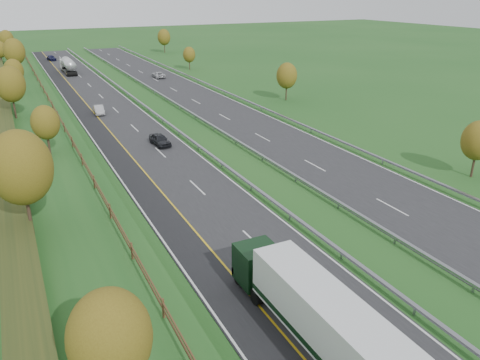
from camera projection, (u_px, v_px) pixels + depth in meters
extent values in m
plane|color=#1D4D1B|center=(189.00, 129.00, 65.51)|extent=(400.00, 400.00, 0.00)
cube|color=black|center=(124.00, 127.00, 66.34)|extent=(10.50, 200.00, 0.04)
cube|color=black|center=(229.00, 115.00, 73.15)|extent=(10.50, 200.00, 0.04)
cube|color=black|center=(97.00, 131.00, 64.79)|extent=(3.00, 200.00, 0.04)
cube|color=silver|center=(87.00, 132.00, 64.25)|extent=(0.15, 200.00, 0.01)
cube|color=gold|center=(108.00, 129.00, 65.40)|extent=(0.15, 200.00, 0.01)
cube|color=silver|center=(158.00, 123.00, 68.42)|extent=(0.15, 200.00, 0.01)
cube|color=silver|center=(199.00, 118.00, 71.06)|extent=(0.15, 200.00, 0.01)
cube|color=silver|center=(257.00, 111.00, 75.23)|extent=(0.15, 200.00, 0.01)
cube|color=silver|center=(355.00, 337.00, 26.21)|extent=(0.15, 4.00, 0.01)
cube|color=silver|center=(255.00, 242.00, 36.17)|extent=(0.15, 4.00, 0.01)
cube|color=silver|center=(392.00, 207.00, 41.95)|extent=(0.15, 4.00, 0.01)
cube|color=silver|center=(197.00, 187.00, 46.12)|extent=(0.15, 4.00, 0.01)
cube|color=silver|center=(315.00, 165.00, 51.90)|extent=(0.15, 4.00, 0.01)
cube|color=silver|center=(160.00, 152.00, 56.07)|extent=(0.15, 4.00, 0.01)
cube|color=silver|center=(262.00, 137.00, 61.85)|extent=(0.15, 4.00, 0.01)
cube|color=silver|center=(135.00, 128.00, 66.02)|extent=(0.15, 4.00, 0.01)
cube|color=silver|center=(225.00, 117.00, 71.80)|extent=(0.15, 4.00, 0.01)
cube|color=silver|center=(116.00, 110.00, 75.97)|extent=(0.15, 4.00, 0.01)
cube|color=silver|center=(196.00, 101.00, 81.75)|extent=(0.15, 4.00, 0.01)
cube|color=silver|center=(101.00, 96.00, 85.92)|extent=(0.15, 4.00, 0.01)
cube|color=silver|center=(173.00, 89.00, 91.70)|extent=(0.15, 4.00, 0.01)
cube|color=silver|center=(89.00, 85.00, 95.87)|extent=(0.15, 4.00, 0.01)
cube|color=silver|center=(155.00, 80.00, 101.65)|extent=(0.15, 4.00, 0.01)
cube|color=silver|center=(80.00, 76.00, 105.82)|extent=(0.15, 4.00, 0.01)
cube|color=silver|center=(141.00, 72.00, 111.60)|extent=(0.15, 4.00, 0.01)
cube|color=silver|center=(72.00, 69.00, 115.77)|extent=(0.15, 4.00, 0.01)
cube|color=silver|center=(128.00, 65.00, 121.55)|extent=(0.15, 4.00, 0.01)
cube|color=silver|center=(66.00, 63.00, 125.72)|extent=(0.15, 4.00, 0.01)
cube|color=silver|center=(118.00, 59.00, 131.50)|extent=(0.15, 4.00, 0.01)
cube|color=silver|center=(60.00, 57.00, 135.68)|extent=(0.15, 4.00, 0.01)
cube|color=silver|center=(109.00, 54.00, 141.46)|extent=(0.15, 4.00, 0.01)
cube|color=silver|center=(55.00, 53.00, 145.63)|extent=(0.15, 4.00, 0.01)
cube|color=silver|center=(101.00, 50.00, 151.41)|extent=(0.15, 4.00, 0.01)
cube|color=#1D4D1B|center=(23.00, 132.00, 60.61)|extent=(12.00, 200.00, 2.00)
cube|color=#253214|center=(4.00, 122.00, 59.20)|extent=(2.20, 180.00, 1.10)
cube|color=#422B19|center=(58.00, 117.00, 61.88)|extent=(0.08, 184.00, 0.10)
cube|color=#422B19|center=(58.00, 114.00, 61.73)|extent=(0.08, 184.00, 0.10)
cube|color=#422B19|center=(163.00, 308.00, 24.55)|extent=(0.12, 0.12, 1.20)
cube|color=#422B19|center=(132.00, 251.00, 29.94)|extent=(0.12, 0.12, 1.20)
cube|color=#422B19|center=(110.00, 211.00, 35.33)|extent=(0.12, 0.12, 1.20)
cube|color=#422B19|center=(94.00, 182.00, 40.72)|extent=(0.12, 0.12, 1.20)
cube|color=#422B19|center=(82.00, 160.00, 46.11)|extent=(0.12, 0.12, 1.20)
cube|color=#422B19|center=(72.00, 142.00, 51.50)|extent=(0.12, 0.12, 1.20)
cube|color=#422B19|center=(64.00, 127.00, 56.89)|extent=(0.12, 0.12, 1.20)
cube|color=#422B19|center=(58.00, 116.00, 62.28)|extent=(0.12, 0.12, 1.20)
cube|color=#422B19|center=(52.00, 106.00, 67.67)|extent=(0.12, 0.12, 1.20)
cube|color=#422B19|center=(48.00, 97.00, 73.06)|extent=(0.12, 0.12, 1.20)
cube|color=#422B19|center=(44.00, 90.00, 78.45)|extent=(0.12, 0.12, 1.20)
cube|color=#422B19|center=(40.00, 83.00, 83.84)|extent=(0.12, 0.12, 1.20)
cube|color=#422B19|center=(37.00, 78.00, 89.23)|extent=(0.12, 0.12, 1.20)
cube|color=#422B19|center=(34.00, 73.00, 94.62)|extent=(0.12, 0.12, 1.20)
cube|color=#422B19|center=(32.00, 68.00, 100.01)|extent=(0.12, 0.12, 1.20)
cube|color=#422B19|center=(30.00, 64.00, 105.40)|extent=(0.12, 0.12, 1.20)
cube|color=#422B19|center=(28.00, 61.00, 110.79)|extent=(0.12, 0.12, 1.20)
cube|color=#422B19|center=(26.00, 57.00, 116.18)|extent=(0.12, 0.12, 1.20)
cube|color=#422B19|center=(24.00, 54.00, 121.57)|extent=(0.12, 0.12, 1.20)
cube|color=#422B19|center=(23.00, 52.00, 126.96)|extent=(0.12, 0.12, 1.20)
cube|color=#422B19|center=(21.00, 49.00, 132.35)|extent=(0.12, 0.12, 1.20)
cube|color=#422B19|center=(20.00, 47.00, 137.74)|extent=(0.12, 0.12, 1.20)
cube|color=gray|center=(162.00, 119.00, 68.47)|extent=(0.32, 200.00, 0.18)
cube|color=gray|center=(415.00, 311.00, 27.96)|extent=(0.10, 0.14, 0.56)
cube|color=gray|center=(341.00, 256.00, 33.77)|extent=(0.10, 0.14, 0.56)
cube|color=gray|center=(290.00, 217.00, 39.57)|extent=(0.10, 0.14, 0.56)
cube|color=gray|center=(251.00, 188.00, 45.38)|extent=(0.10, 0.14, 0.56)
cube|color=gray|center=(222.00, 166.00, 51.18)|extent=(0.10, 0.14, 0.56)
cube|color=gray|center=(198.00, 148.00, 56.99)|extent=(0.10, 0.14, 0.56)
cube|color=gray|center=(179.00, 133.00, 62.79)|extent=(0.10, 0.14, 0.56)
cube|color=gray|center=(163.00, 121.00, 68.60)|extent=(0.10, 0.14, 0.56)
cube|color=gray|center=(149.00, 111.00, 74.40)|extent=(0.10, 0.14, 0.56)
cube|color=gray|center=(137.00, 102.00, 80.21)|extent=(0.10, 0.14, 0.56)
cube|color=gray|center=(127.00, 95.00, 86.01)|extent=(0.10, 0.14, 0.56)
cube|color=gray|center=(119.00, 88.00, 91.82)|extent=(0.10, 0.14, 0.56)
cube|color=gray|center=(111.00, 82.00, 97.62)|extent=(0.10, 0.14, 0.56)
cube|color=gray|center=(104.00, 77.00, 103.43)|extent=(0.10, 0.14, 0.56)
cube|color=gray|center=(98.00, 72.00, 109.23)|extent=(0.10, 0.14, 0.56)
cube|color=gray|center=(93.00, 68.00, 115.04)|extent=(0.10, 0.14, 0.56)
cube|color=gray|center=(88.00, 64.00, 120.84)|extent=(0.10, 0.14, 0.56)
cube|color=gray|center=(83.00, 61.00, 126.65)|extent=(0.10, 0.14, 0.56)
cube|color=gray|center=(79.00, 58.00, 132.45)|extent=(0.10, 0.14, 0.56)
cube|color=gray|center=(75.00, 55.00, 138.26)|extent=(0.10, 0.14, 0.56)
cube|color=gray|center=(72.00, 53.00, 144.06)|extent=(0.10, 0.14, 0.56)
cube|color=gray|center=(69.00, 50.00, 149.86)|extent=(0.10, 0.14, 0.56)
cube|color=gray|center=(195.00, 115.00, 70.58)|extent=(0.32, 200.00, 0.18)
cube|color=gray|center=(473.00, 289.00, 30.07)|extent=(0.10, 0.14, 0.56)
cube|color=gray|center=(395.00, 240.00, 35.88)|extent=(0.10, 0.14, 0.56)
cube|color=gray|center=(338.00, 206.00, 41.68)|extent=(0.10, 0.14, 0.56)
cube|color=gray|center=(296.00, 179.00, 47.48)|extent=(0.10, 0.14, 0.56)
cube|color=gray|center=(262.00, 159.00, 53.29)|extent=(0.10, 0.14, 0.56)
cube|color=gray|center=(235.00, 142.00, 59.09)|extent=(0.10, 0.14, 0.56)
cube|color=gray|center=(213.00, 128.00, 64.90)|extent=(0.10, 0.14, 0.56)
cube|color=gray|center=(195.00, 117.00, 70.70)|extent=(0.10, 0.14, 0.56)
cube|color=gray|center=(179.00, 108.00, 76.51)|extent=(0.10, 0.14, 0.56)
cube|color=gray|center=(166.00, 99.00, 82.31)|extent=(0.10, 0.14, 0.56)
cube|color=gray|center=(154.00, 92.00, 88.12)|extent=(0.10, 0.14, 0.56)
cube|color=gray|center=(144.00, 86.00, 93.92)|extent=(0.10, 0.14, 0.56)
cube|color=gray|center=(135.00, 80.00, 99.73)|extent=(0.10, 0.14, 0.56)
cube|color=gray|center=(127.00, 75.00, 105.53)|extent=(0.10, 0.14, 0.56)
cube|color=gray|center=(120.00, 71.00, 111.34)|extent=(0.10, 0.14, 0.56)
cube|color=gray|center=(113.00, 67.00, 117.14)|extent=(0.10, 0.14, 0.56)
cube|color=gray|center=(108.00, 63.00, 122.95)|extent=(0.10, 0.14, 0.56)
cube|color=gray|center=(102.00, 60.00, 128.75)|extent=(0.10, 0.14, 0.56)
cube|color=gray|center=(97.00, 57.00, 134.56)|extent=(0.10, 0.14, 0.56)
cube|color=gray|center=(93.00, 54.00, 140.36)|extent=(0.10, 0.14, 0.56)
cube|color=gray|center=(89.00, 52.00, 146.17)|extent=(0.10, 0.14, 0.56)
cube|color=gray|center=(85.00, 49.00, 151.97)|extent=(0.10, 0.14, 0.56)
cube|color=gray|center=(262.00, 107.00, 75.32)|extent=(0.32, 200.00, 0.18)
cube|color=gray|center=(383.00, 162.00, 52.23)|extent=(0.10, 0.14, 0.56)
cube|color=gray|center=(311.00, 131.00, 63.84)|extent=(0.10, 0.14, 0.56)
cube|color=gray|center=(262.00, 109.00, 75.45)|extent=(0.10, 0.14, 0.56)
cube|color=gray|center=(225.00, 93.00, 87.06)|extent=(0.10, 0.14, 0.56)
cube|color=gray|center=(197.00, 81.00, 98.67)|extent=(0.10, 0.14, 0.56)
cube|color=gray|center=(176.00, 72.00, 110.28)|extent=(0.10, 0.14, 0.56)
cube|color=gray|center=(158.00, 64.00, 121.89)|extent=(0.10, 0.14, 0.56)
cube|color=gray|center=(143.00, 57.00, 133.50)|extent=(0.10, 0.14, 0.56)
cube|color=gray|center=(131.00, 52.00, 145.11)|extent=(0.10, 0.14, 0.56)
cube|color=gray|center=(120.00, 47.00, 156.72)|extent=(0.10, 0.14, 0.56)
ellipsoid|color=#574713|center=(110.00, 337.00, 17.72)|extent=(3.24, 3.24, 4.05)
cylinder|color=#2D2116|center=(29.00, 214.00, 32.69)|extent=(0.24, 0.24, 3.15)
ellipsoid|color=#574713|center=(21.00, 168.00, 31.38)|extent=(4.20, 4.20, 5.25)
cylinder|color=#2D2116|center=(49.00, 144.00, 49.04)|extent=(0.24, 0.24, 2.16)
ellipsoid|color=#574713|center=(45.00, 122.00, 48.14)|extent=(2.88, 2.88, 3.60)
cylinder|color=#2D2116|center=(14.00, 108.00, 62.80)|extent=(0.24, 0.24, 2.88)
ellipsoid|color=#574713|center=(10.00, 84.00, 61.60)|extent=(3.84, 3.84, 4.80)
cylinder|color=#2D2116|center=(16.00, 86.00, 78.24)|extent=(0.24, 0.24, 2.34)
ellipsoid|color=#574713|center=(14.00, 71.00, 77.27)|extent=(3.12, 3.12, 3.90)
cylinder|color=#2D2116|center=(17.00, 69.00, 93.44)|extent=(0.24, 0.24, 3.06)
ellipsoid|color=#574713|center=(14.00, 51.00, 92.18)|extent=(4.08, 4.08, 5.10)
cylinder|color=#2D2116|center=(2.00, 60.00, 107.49)|extent=(0.24, 0.24, 2.25)
ellipsoid|color=#574713|center=(0.00, 49.00, 106.56)|extent=(3.00, 3.00, 3.75)
cylinder|color=#2D2116|center=(9.00, 51.00, 123.16)|extent=(0.24, 0.24, 2.70)
ellipsoid|color=#574713|center=(6.00, 39.00, 122.04)|extent=(3.60, 3.60, 4.50)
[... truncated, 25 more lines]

